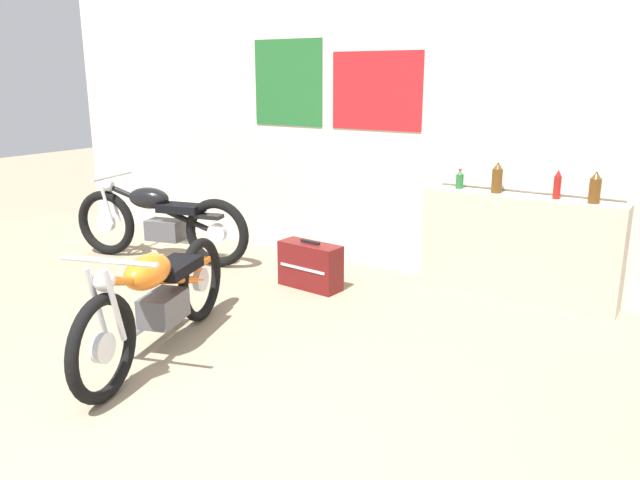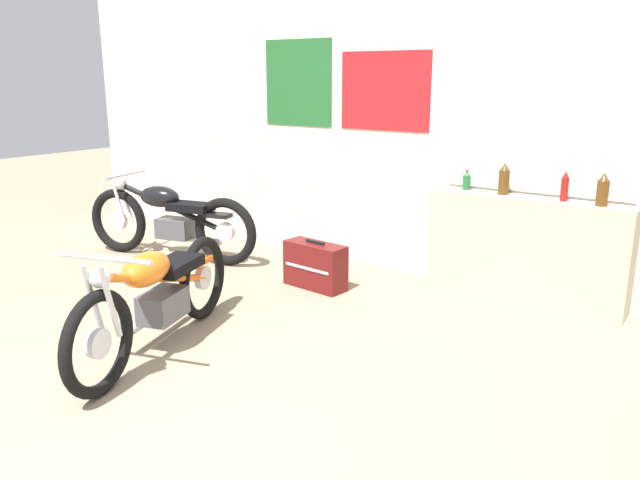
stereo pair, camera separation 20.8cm
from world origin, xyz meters
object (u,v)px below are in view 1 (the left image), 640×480
motorcycle_black (160,221)px  hard_case_darkred (310,266)px  bottle_right_center (595,188)px  motorcycle_orange (158,298)px  bottle_center (557,185)px  bottle_left_center (497,178)px  bottle_leftmost (460,180)px

motorcycle_black → hard_case_darkred: bearing=3.8°
bottle_right_center → motorcycle_orange: bearing=-132.9°
bottle_center → motorcycle_black: (-3.68, -0.90, -0.59)m
bottle_left_center → hard_case_darkred: bottle_left_center is taller
bottle_left_center → bottle_center: size_ratio=1.10×
bottle_right_center → motorcycle_orange: (-2.29, -2.46, -0.61)m
bottle_left_center → bottle_center: bottle_left_center is taller
bottle_right_center → hard_case_darkred: bottle_right_center is taller
hard_case_darkred → motorcycle_black: bearing=-176.2°
bottle_center → motorcycle_orange: (-2.00, -2.49, -0.60)m
bottle_leftmost → hard_case_darkred: 1.54m
bottle_center → bottle_right_center: size_ratio=0.95×
bottle_leftmost → motorcycle_black: bearing=-161.9°
bottle_center → motorcycle_orange: 3.25m
bottle_leftmost → bottle_center: bearing=-2.1°
bottle_leftmost → motorcycle_orange: bottle_leftmost is taller
bottle_left_center → bottle_right_center: 0.79m
bottle_leftmost → bottle_right_center: size_ratio=0.63×
motorcycle_black → bottle_leftmost: bearing=18.1°
bottle_center → motorcycle_black: bottle_center is taller
bottle_center → bottle_right_center: (0.29, -0.03, 0.01)m
motorcycle_orange → motorcycle_black: (-1.68, 1.59, 0.01)m
bottle_left_center → bottle_leftmost: bearing=174.7°
motorcycle_orange → bottle_left_center: bearing=58.9°
bottle_left_center → motorcycle_black: bearing=-164.3°
hard_case_darkred → bottle_right_center: bearing=18.9°
motorcycle_orange → hard_case_darkred: (0.10, 1.71, -0.20)m
bottle_center → motorcycle_orange: bottle_center is taller
motorcycle_black → bottle_center: bearing=13.7°
motorcycle_black → hard_case_darkred: size_ratio=3.27×
bottle_left_center → hard_case_darkred: (-1.40, -0.78, -0.81)m
bottle_leftmost → motorcycle_orange: bearing=-114.7°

